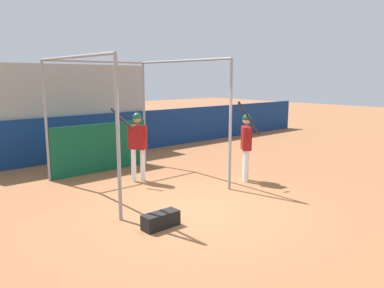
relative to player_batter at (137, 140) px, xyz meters
name	(u,v)px	position (x,y,z in m)	size (l,w,h in m)	color
ground_plane	(196,210)	(-0.28, -2.60, -1.09)	(60.00, 60.00, 0.00)	#935B38
outfield_wall	(70,138)	(-0.28, 3.56, -0.37)	(24.00, 0.12, 1.45)	navy
bleacher_section	(49,109)	(-0.28, 5.22, 0.47)	(5.95, 3.20, 3.13)	#9E9E99
batting_cage	(113,127)	(-0.23, 0.83, 0.27)	(3.08, 3.69, 3.14)	gray
player_batter	(137,140)	(0.00, 0.00, 0.00)	(0.74, 0.71, 1.93)	white
player_waiting	(246,141)	(2.14, -1.83, -0.03)	(0.64, 0.81, 2.11)	white
equipment_bag	(161,220)	(-1.38, -2.86, -0.95)	(0.70, 0.28, 0.28)	black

